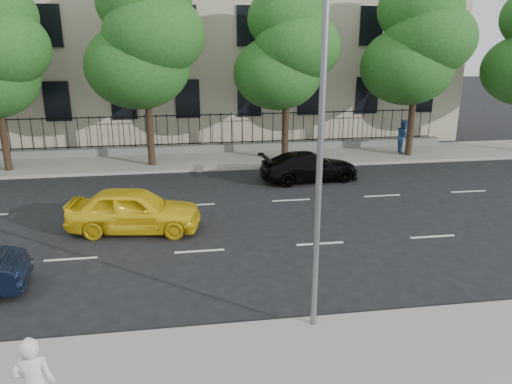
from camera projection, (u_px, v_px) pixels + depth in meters
ground at (203, 289)px, 13.72m from camera, size 120.00×120.00×0.00m
near_sidewalk at (213, 384)px, 9.94m from camera, size 60.00×4.00×0.15m
far_sidewalk at (191, 161)px, 26.86m from camera, size 60.00×4.00×0.15m
lane_markings at (197, 225)px, 18.18m from camera, size 49.60×4.62×0.01m
iron_fence at (190, 143)px, 28.28m from camera, size 30.00×0.50×2.20m
street_light at (315, 110)px, 10.81m from camera, size 0.25×3.32×8.05m
tree_c at (145, 38)px, 24.02m from camera, size 5.89×5.50×9.80m
tree_d at (287, 50)px, 25.18m from camera, size 5.34×4.94×8.84m
tree_e at (418, 42)px, 26.05m from camera, size 5.71×5.31×9.46m
yellow_taxi at (134, 210)px, 17.47m from camera, size 4.82×2.47×1.57m
black_sedan at (309, 166)px, 23.43m from camera, size 4.83×2.38×1.35m
pedestrian_far at (403, 136)px, 28.05m from camera, size 0.90×1.05×1.87m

